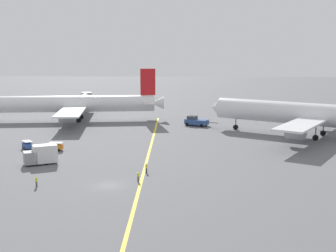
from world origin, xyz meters
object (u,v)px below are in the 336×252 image
(gse_catering_truck_tall, at_px, (41,155))
(ground_crew_marshaller_foreground, at_px, (138,176))
(gse_baggage_cart_near_cluster, at_px, (56,147))
(airliner_at_gate_left, at_px, (70,104))
(airliner_being_pushed, at_px, (308,115))
(ground_crew_wing_walker_right, at_px, (36,181))
(gse_baggage_cart_trailing, at_px, (27,145))
(pushback_tug, at_px, (196,121))
(ground_crew_ramp_agent_by_cones, at_px, (146,168))
(jet_bridge, at_px, (84,99))

(gse_catering_truck_tall, relative_size, ground_crew_marshaller_foreground, 3.83)
(gse_baggage_cart_near_cluster, bearing_deg, airliner_at_gate_left, 101.13)
(airliner_at_gate_left, height_order, gse_catering_truck_tall, airliner_at_gate_left)
(airliner_being_pushed, relative_size, ground_crew_wing_walker_right, 27.82)
(gse_catering_truck_tall, relative_size, gse_baggage_cart_trailing, 2.02)
(airliner_at_gate_left, bearing_deg, pushback_tug, -10.81)
(airliner_at_gate_left, distance_m, gse_baggage_cart_near_cluster, 40.83)
(pushback_tug, xyz_separation_m, gse_catering_truck_tall, (-28.34, -44.05, 0.49))
(pushback_tug, distance_m, ground_crew_ramp_agent_by_cones, 49.67)
(ground_crew_marshaller_foreground, height_order, jet_bridge, jet_bridge)
(gse_baggage_cart_near_cluster, bearing_deg, ground_crew_ramp_agent_by_cones, -38.47)
(gse_baggage_cart_trailing, height_order, ground_crew_wing_walker_right, gse_baggage_cart_trailing)
(airliner_at_gate_left, xyz_separation_m, ground_crew_wing_walker_right, (12.30, -64.60, -4.03))
(ground_crew_marshaller_foreground, bearing_deg, jet_bridge, 108.51)
(gse_baggage_cart_trailing, bearing_deg, ground_crew_wing_walker_right, -67.23)
(gse_baggage_cart_trailing, xyz_separation_m, jet_bridge, (-3.20, 64.42, 2.95))
(gse_catering_truck_tall, bearing_deg, gse_baggage_cart_trailing, 119.78)
(pushback_tug, bearing_deg, jet_bridge, 139.68)
(ground_crew_ramp_agent_by_cones, bearing_deg, ground_crew_wing_walker_right, -151.11)
(gse_baggage_cart_near_cluster, xyz_separation_m, ground_crew_ramp_agent_by_cones, (20.20, -16.05, -0.02))
(ground_crew_wing_walker_right, relative_size, jet_bridge, 0.10)
(gse_baggage_cart_near_cluster, distance_m, ground_crew_ramp_agent_by_cones, 25.80)
(ground_crew_wing_walker_right, xyz_separation_m, jet_bridge, (-14.09, 90.37, 2.95))
(ground_crew_ramp_agent_by_cones, bearing_deg, airliner_at_gate_left, 116.63)
(gse_catering_truck_tall, xyz_separation_m, gse_baggage_cart_trailing, (-7.12, 12.44, -0.90))
(ground_crew_wing_walker_right, bearing_deg, jet_bridge, 98.86)
(gse_baggage_cart_near_cluster, bearing_deg, gse_baggage_cart_trailing, 169.27)
(jet_bridge, bearing_deg, ground_crew_ramp_agent_by_cones, -69.94)
(gse_catering_truck_tall, bearing_deg, airliner_being_pushed, 28.01)
(gse_baggage_cart_trailing, bearing_deg, ground_crew_ramp_agent_by_cones, -32.96)
(pushback_tug, distance_m, gse_baggage_cart_near_cluster, 43.82)
(airliner_at_gate_left, bearing_deg, ground_crew_marshaller_foreground, -65.93)
(gse_baggage_cart_trailing, xyz_separation_m, ground_crew_marshaller_foreground, (25.85, -22.38, -0.01))
(gse_catering_truck_tall, bearing_deg, airliner_at_gate_left, 99.48)
(gse_catering_truck_tall, distance_m, ground_crew_ramp_agent_by_cones, 20.12)
(airliner_being_pushed, height_order, gse_baggage_cart_trailing, airliner_being_pushed)
(airliner_being_pushed, relative_size, pushback_tug, 5.09)
(pushback_tug, bearing_deg, ground_crew_marshaller_foreground, -100.09)
(airliner_being_pushed, relative_size, gse_catering_truck_tall, 7.34)
(gse_baggage_cart_near_cluster, height_order, jet_bridge, jet_bridge)
(pushback_tug, relative_size, ground_crew_ramp_agent_by_cones, 5.60)
(jet_bridge, bearing_deg, gse_baggage_cart_trailing, -87.15)
(pushback_tug, relative_size, ground_crew_marshaller_foreground, 5.53)
(gse_baggage_cart_trailing, relative_size, ground_crew_ramp_agent_by_cones, 1.93)
(gse_baggage_cart_near_cluster, height_order, ground_crew_wing_walker_right, gse_baggage_cart_near_cluster)
(gse_catering_truck_tall, height_order, gse_baggage_cart_trailing, gse_catering_truck_tall)
(gse_catering_truck_tall, distance_m, ground_crew_marshaller_foreground, 21.22)
(airliner_at_gate_left, xyz_separation_m, gse_catering_truck_tall, (8.53, -51.09, -3.14))
(ground_crew_wing_walker_right, bearing_deg, pushback_tug, 66.89)
(gse_baggage_cart_trailing, xyz_separation_m, ground_crew_ramp_agent_by_cones, (26.63, -17.27, -0.02))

